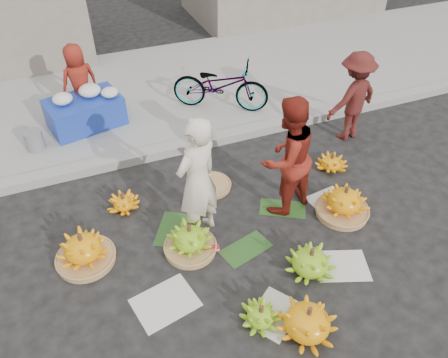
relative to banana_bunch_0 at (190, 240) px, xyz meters
name	(u,v)px	position (x,y,z in m)	size (l,w,h in m)	color
ground	(247,236)	(0.78, -0.05, -0.20)	(80.00, 80.00, 0.00)	black
curb	(194,144)	(0.78, 2.15, -0.12)	(40.00, 0.25, 0.15)	gray
sidewalk	(160,89)	(0.78, 4.25, -0.14)	(40.00, 4.00, 0.12)	gray
newspaper_scatter	(274,281)	(0.78, -0.85, -0.19)	(3.20, 1.80, 0.00)	silver
banana_leaves	(234,228)	(0.68, 0.15, -0.19)	(2.00, 1.00, 0.00)	#1E4617
banana_bunch_0	(190,240)	(0.00, 0.00, 0.00)	(0.76, 0.76, 0.45)	#A17343
banana_bunch_1	(261,315)	(0.39, -1.27, -0.08)	(0.45, 0.45, 0.28)	#68AC18
banana_bunch_2	(308,321)	(0.80, -1.56, -0.01)	(0.71, 0.71, 0.42)	#FFA80C
banana_bunch_3	(310,261)	(1.26, -0.85, -0.02)	(0.69, 0.69, 0.38)	#68AC18
banana_bunch_4	(344,202)	(2.20, -0.14, 0.02)	(0.80, 0.80, 0.49)	#A17343
banana_bunch_5	(331,162)	(2.62, 0.79, -0.07)	(0.58, 0.58, 0.29)	#FFA80C
banana_bunch_6	(84,250)	(-1.27, 0.32, 0.02)	(0.82, 0.82, 0.49)	#A17343
banana_bunch_7	(123,202)	(-0.63, 1.11, -0.08)	(0.50, 0.50, 0.27)	#FFA80C
basket_spare	(212,186)	(0.69, 1.06, -0.16)	(0.57, 0.57, 0.07)	#A17343
incense_stack	(211,249)	(0.24, -0.13, -0.15)	(0.21, 0.07, 0.08)	red
vendor_cream	(197,180)	(0.23, 0.29, 0.69)	(0.64, 0.42, 1.77)	#EFDFC9
vendor_red	(287,157)	(1.49, 0.31, 0.68)	(0.85, 0.66, 1.74)	maroon
man_striped	(353,97)	(3.36, 1.49, 0.58)	(1.00, 0.57, 1.55)	maroon
flower_table	(85,110)	(-0.78, 3.35, 0.22)	(1.37, 1.02, 0.72)	#18319C
grey_bucket	(35,140)	(-1.68, 2.92, 0.09)	(0.29, 0.29, 0.33)	slate
flower_vendor	(80,82)	(-0.76, 3.70, 0.59)	(0.65, 0.42, 1.33)	maroon
bicycle	(220,85)	(1.61, 3.03, 0.39)	(1.76, 0.62, 0.93)	gray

